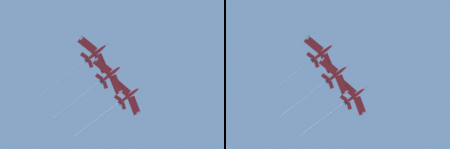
% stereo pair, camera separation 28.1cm
% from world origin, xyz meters
% --- Properties ---
extents(jet_inner_left, '(19.57, 36.83, 11.44)m').
position_xyz_m(jet_inner_left, '(-24.07, -24.22, 159.69)').
color(jet_inner_left, red).
extents(jet_centre, '(19.64, 38.17, 12.87)m').
position_xyz_m(jet_centre, '(-10.64, -22.48, 158.16)').
color(jet_centre, red).
extents(jet_inner_right, '(19.70, 37.59, 11.95)m').
position_xyz_m(jet_inner_right, '(0.39, -17.87, 159.47)').
color(jet_inner_right, red).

